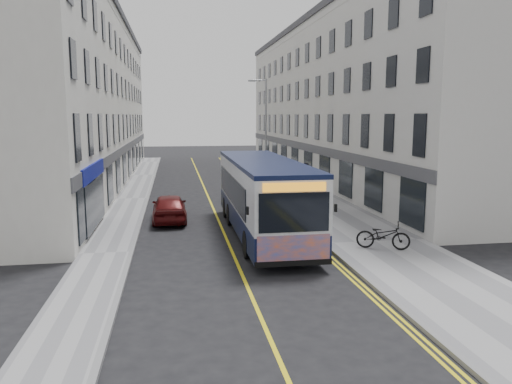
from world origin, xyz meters
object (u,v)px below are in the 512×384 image
object	(u,v)px
streetlamp	(265,131)
pedestrian_far	(306,175)
car_white	(238,171)
city_bus	(263,194)
car_maroon	(169,208)
bicycle	(383,235)
pedestrian_near	(288,179)

from	to	relation	value
streetlamp	pedestrian_far	world-z (taller)	streetlamp
car_white	city_bus	bearing A→B (deg)	-87.46
pedestrian_far	car_white	size ratio (longest dim) A/B	0.43
city_bus	car_maroon	world-z (taller)	city_bus
streetlamp	pedestrian_far	distance (m)	4.70
car_maroon	pedestrian_far	bearing A→B (deg)	-136.42
car_maroon	bicycle	bearing A→B (deg)	138.43
car_white	pedestrian_far	bearing A→B (deg)	-52.36
pedestrian_far	car_white	bearing A→B (deg)	83.76
streetlamp	bicycle	world-z (taller)	streetlamp
car_maroon	pedestrian_near	bearing A→B (deg)	-135.20
streetlamp	pedestrian_far	xyz separation A→B (m)	(3.27, 0.64, -3.32)
bicycle	pedestrian_far	world-z (taller)	pedestrian_far
streetlamp	bicycle	size ratio (longest dim) A/B	3.76
streetlamp	pedestrian_near	bearing A→B (deg)	-22.39
city_bus	pedestrian_far	xyz separation A→B (m)	(5.71, 13.55, -0.84)
bicycle	car_maroon	distance (m)	11.28
bicycle	pedestrian_near	size ratio (longest dim) A/B	1.25
streetlamp	bicycle	xyz separation A→B (m)	(1.85, -16.49, -3.70)
pedestrian_near	car_white	size ratio (longest dim) A/B	0.39
pedestrian_near	pedestrian_far	distance (m)	2.13
bicycle	pedestrian_near	distance (m)	15.84
city_bus	car_white	size ratio (longest dim) A/B	2.74
pedestrian_far	streetlamp	bearing A→B (deg)	153.87
city_bus	pedestrian_far	world-z (taller)	city_bus
city_bus	pedestrian_far	size ratio (longest dim) A/B	6.34
pedestrian_near	pedestrian_far	xyz separation A→B (m)	(1.68, 1.30, 0.09)
car_white	car_maroon	size ratio (longest dim) A/B	1.02
bicycle	car_maroon	bearing A→B (deg)	73.19
pedestrian_near	car_maroon	xyz separation A→B (m)	(-8.29, -8.49, -0.24)
streetlamp	city_bus	size ratio (longest dim) A/B	0.67
city_bus	bicycle	distance (m)	5.72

